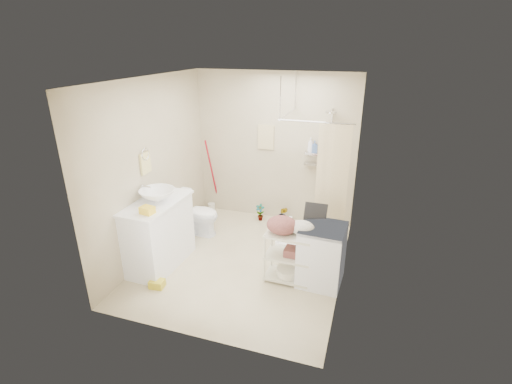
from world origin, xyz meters
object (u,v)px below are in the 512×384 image
at_px(washing_machine, 322,255).
at_px(laundry_rack, 289,252).
at_px(vanity, 157,233).
at_px(toilet, 198,213).

distance_m(washing_machine, laundry_rack, 0.43).
relative_size(vanity, toilet, 1.53).
bearing_deg(vanity, laundry_rack, 7.68).
bearing_deg(laundry_rack, toilet, 156.49).
xyz_separation_m(vanity, washing_machine, (2.30, 0.28, -0.08)).
bearing_deg(vanity, washing_machine, 9.10).
xyz_separation_m(vanity, laundry_rack, (1.88, 0.18, -0.07)).
height_order(toilet, washing_machine, washing_machine).
relative_size(washing_machine, laundry_rack, 0.97).
bearing_deg(vanity, toilet, 85.41).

